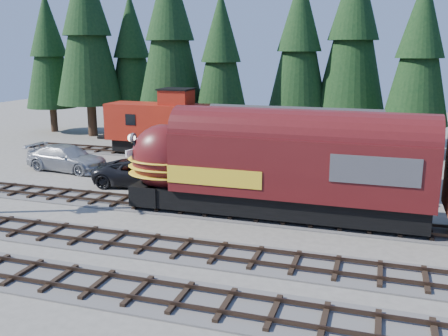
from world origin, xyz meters
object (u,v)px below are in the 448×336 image
(locomotive, at_px, (266,170))
(caboose, at_px, (167,125))
(depot, at_px, (284,146))
(pickup_truck_a, at_px, (142,173))
(pickup_truck_b, at_px, (67,158))

(locomotive, relative_size, caboose, 1.62)
(depot, xyz_separation_m, locomotive, (0.22, -6.50, -0.23))
(depot, distance_m, caboose, 14.23)
(caboose, bearing_deg, depot, -31.82)
(caboose, distance_m, pickup_truck_a, 10.47)
(pickup_truck_a, bearing_deg, caboose, 5.67)
(locomotive, height_order, pickup_truck_a, locomotive)
(depot, distance_m, pickup_truck_b, 17.34)
(depot, xyz_separation_m, caboose, (-12.09, 7.50, -0.22))
(pickup_truck_a, relative_size, pickup_truck_b, 0.98)
(depot, height_order, pickup_truck_a, depot)
(pickup_truck_b, bearing_deg, locomotive, -104.14)
(depot, xyz_separation_m, pickup_truck_a, (-9.53, -2.49, -2.03))
(locomotive, height_order, caboose, caboose)
(depot, relative_size, pickup_truck_a, 1.91)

